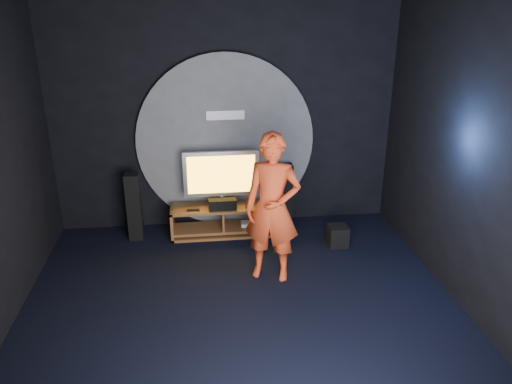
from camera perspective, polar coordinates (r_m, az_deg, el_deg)
floor at (r=5.74m, az=-1.57°, el=-13.84°), size 5.00×5.00×0.00m
back_wall at (r=7.34m, az=-3.58°, el=9.18°), size 5.00×0.04×3.50m
front_wall at (r=2.71m, az=3.23°, el=-14.27°), size 5.00×0.04×3.50m
right_wall at (r=5.71m, az=24.11°, el=3.64°), size 0.04×5.00×3.50m
wall_disc_panel at (r=7.40m, az=-3.47°, el=5.69°), size 2.60×0.11×2.60m
media_console at (r=7.41m, az=-3.77°, el=-3.43°), size 1.51×0.45×0.45m
tv at (r=7.21m, az=-3.99°, el=1.85°), size 1.09×0.22×0.81m
center_speaker at (r=7.18m, az=-3.83°, el=-1.41°), size 0.40×0.15×0.15m
remote at (r=7.19m, az=-7.17°, el=-2.06°), size 0.18×0.05×0.02m
tower_speaker_left at (r=7.36m, az=-13.75°, el=-1.62°), size 0.20×0.22×1.00m
tower_speaker_right at (r=7.54m, az=3.34°, el=-0.45°), size 0.20×0.22×1.00m
subwoofer at (r=7.19m, az=9.32°, el=-4.93°), size 0.27×0.27×0.30m
player at (r=6.02m, az=1.88°, el=-1.85°), size 0.79×0.65×1.86m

